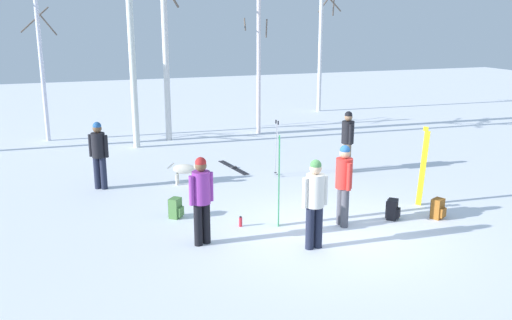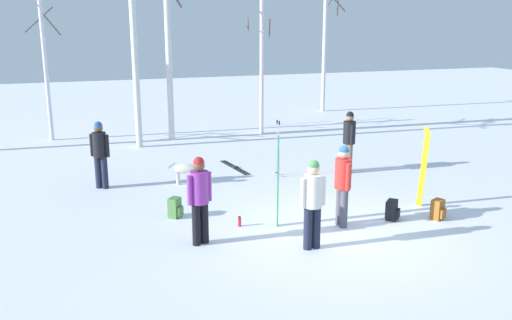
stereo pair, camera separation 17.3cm
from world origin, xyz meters
The scene contains 20 objects.
ground_plane centered at (0.00, 0.00, 0.00)m, with size 60.00×60.00×0.00m, color white.
person_0 centered at (-0.67, -0.56, 0.98)m, with size 0.52×0.34×1.72m.
person_1 centered at (-2.59, 0.31, 0.98)m, with size 0.50×0.34×1.72m.
person_2 centered at (2.47, 3.98, 0.98)m, with size 0.34×0.52×1.72m.
person_3 centered at (-4.15, 4.62, 0.98)m, with size 0.45×0.34×1.72m.
person_4 centered at (0.39, 0.31, 0.98)m, with size 0.34×0.52×1.72m.
dog centered at (-2.03, 4.28, 0.39)m, with size 0.86×0.41×0.57m.
ski_pair_planted_0 centered at (2.69, 0.85, 0.92)m, with size 0.12×0.20×1.85m.
ski_pair_planted_1 centered at (-0.85, 0.76, 0.95)m, with size 0.11×0.19×1.91m.
ski_pair_lying_0 centered at (-0.41, 5.44, 0.01)m, with size 0.43×1.72×0.05m.
ski_poles_0 centered at (0.46, 4.23, 0.82)m, with size 0.07×0.27×1.54m.
backpack_0 centered at (-2.79, 1.91, 0.21)m, with size 0.35×0.34×0.44m.
backpack_1 centered at (1.58, 0.28, 0.21)m, with size 0.35×0.34×0.44m.
backpack_2 centered at (2.53, 0.00, 0.21)m, with size 0.32×0.34×0.44m.
water_bottle_0 centered at (-1.63, 0.95, 0.10)m, with size 0.07×0.07×0.22m.
birch_tree_1 centered at (-5.47, 11.10, 3.29)m, with size 1.36×1.36×6.22m.
birch_tree_2 centered at (-2.67, 8.97, 3.92)m, with size 1.42×1.25×7.53m.
birch_tree_3 centered at (-1.45, 9.78, 3.93)m, with size 1.54×1.43×7.45m.
birch_tree_4 centered at (1.92, 9.83, 2.93)m, with size 1.02×1.21×5.80m.
birch_tree_5 centered at (6.31, 13.70, 3.82)m, with size 1.06×1.60×7.32m.
Camera 1 is at (-4.92, -9.39, 4.21)m, focal length 39.12 mm.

